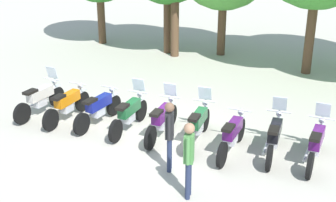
{
  "coord_description": "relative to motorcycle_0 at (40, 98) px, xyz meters",
  "views": [
    {
      "loc": [
        4.65,
        -10.27,
        5.6
      ],
      "look_at": [
        0.0,
        0.5,
        0.9
      ],
      "focal_mm": 48.68,
      "sensor_mm": 36.0,
      "label": 1
    }
  ],
  "objects": [
    {
      "name": "ground_plane",
      "position": [
        4.04,
        -0.04,
        -0.52
      ],
      "size": [
        80.0,
        80.0,
        0.0
      ],
      "primitive_type": "plane",
      "color": "#BCB7A8"
    },
    {
      "name": "motorcycle_0",
      "position": [
        0.0,
        0.0,
        0.0
      ],
      "size": [
        0.62,
        2.19,
        1.37
      ],
      "rotation": [
        0.0,
        0.0,
        1.51
      ],
      "color": "black",
      "rests_on": "ground_plane"
    },
    {
      "name": "motorcycle_1",
      "position": [
        1.01,
        -0.05,
        -0.01
      ],
      "size": [
        0.62,
        2.19,
        0.99
      ],
      "rotation": [
        0.0,
        0.0,
        1.55
      ],
      "color": "black",
      "rests_on": "ground_plane"
    },
    {
      "name": "motorcycle_2",
      "position": [
        2.02,
        0.06,
        -0.01
      ],
      "size": [
        0.62,
        2.19,
        0.99
      ],
      "rotation": [
        0.0,
        0.0,
        1.48
      ],
      "color": "black",
      "rests_on": "ground_plane"
    },
    {
      "name": "motorcycle_3",
      "position": [
        3.03,
        0.06,
        0.0
      ],
      "size": [
        0.62,
        2.19,
        1.37
      ],
      "rotation": [
        0.0,
        0.0,
        1.58
      ],
      "color": "black",
      "rests_on": "ground_plane"
    },
    {
      "name": "motorcycle_4",
      "position": [
        4.04,
        0.05,
        0.0
      ],
      "size": [
        0.62,
        2.19,
        1.37
      ],
      "rotation": [
        0.0,
        0.0,
        1.61
      ],
      "color": "black",
      "rests_on": "ground_plane"
    },
    {
      "name": "motorcycle_5",
      "position": [
        5.05,
        0.16,
        0.0
      ],
      "size": [
        0.62,
        2.19,
        1.37
      ],
      "rotation": [
        0.0,
        0.0,
        1.64
      ],
      "color": "black",
      "rests_on": "ground_plane"
    },
    {
      "name": "motorcycle_6",
      "position": [
        6.06,
        -0.1,
        -0.01
      ],
      "size": [
        0.62,
        2.19,
        0.99
      ],
      "rotation": [
        0.0,
        0.0,
        1.55
      ],
      "color": "black",
      "rests_on": "ground_plane"
    },
    {
      "name": "motorcycle_7",
      "position": [
        7.07,
        0.22,
        0.0
      ],
      "size": [
        0.62,
        2.19,
        1.37
      ],
      "rotation": [
        0.0,
        0.0,
        1.64
      ],
      "color": "black",
      "rests_on": "ground_plane"
    },
    {
      "name": "motorcycle_8",
      "position": [
        8.08,
        0.22,
        0.0
      ],
      "size": [
        0.62,
        2.19,
        1.37
      ],
      "rotation": [
        0.0,
        0.0,
        1.54
      ],
      "color": "black",
      "rests_on": "ground_plane"
    },
    {
      "name": "person_0",
      "position": [
        4.95,
        -1.55,
        0.51
      ],
      "size": [
        0.29,
        0.4,
        1.74
      ],
      "rotation": [
        0.0,
        0.0,
        3.48
      ],
      "color": "#232D4C",
      "rests_on": "ground_plane"
    },
    {
      "name": "person_1",
      "position": [
        5.76,
        -2.43,
        0.51
      ],
      "size": [
        0.27,
        0.41,
        1.75
      ],
      "rotation": [
        0.0,
        0.0,
        0.2
      ],
      "color": "#232D4C",
      "rests_on": "ground_plane"
    }
  ]
}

